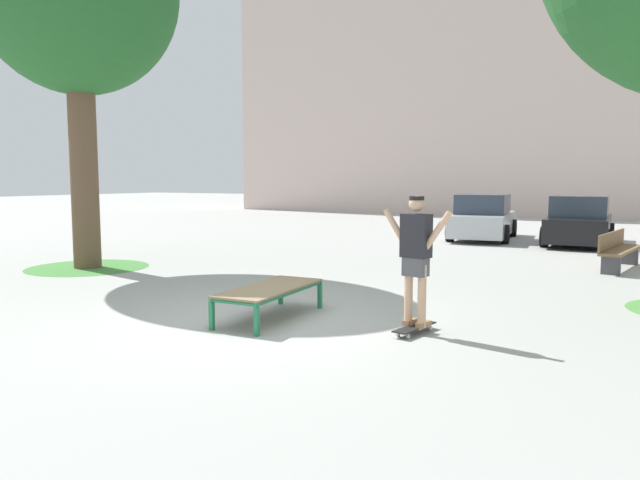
# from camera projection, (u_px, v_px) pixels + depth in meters

# --- Properties ---
(ground_plane) EXTENTS (120.00, 120.00, 0.00)m
(ground_plane) POSITION_uv_depth(u_px,v_px,m) (265.00, 322.00, 8.35)
(ground_plane) COLOR #A8A8A3
(building_facade) EXTENTS (32.41, 4.00, 15.20)m
(building_facade) POSITION_uv_depth(u_px,v_px,m) (502.00, 78.00, 32.98)
(building_facade) COLOR beige
(building_facade) RESTS_ON ground
(skate_box) EXTENTS (0.85, 1.93, 0.46)m
(skate_box) POSITION_uv_depth(u_px,v_px,m) (270.00, 290.00, 8.52)
(skate_box) COLOR #237A4C
(skate_box) RESTS_ON ground
(skateboard) EXTENTS (0.35, 0.82, 0.09)m
(skateboard) POSITION_uv_depth(u_px,v_px,m) (415.00, 328.00, 7.72)
(skateboard) COLOR black
(skateboard) RESTS_ON ground
(skater) EXTENTS (0.99, 0.34, 1.69)m
(skater) POSITION_uv_depth(u_px,v_px,m) (416.00, 252.00, 7.62)
(skater) COLOR tan
(skater) RESTS_ON skateboard
(grass_patch_near_left) EXTENTS (2.67, 2.67, 0.01)m
(grass_patch_near_left) POSITION_uv_depth(u_px,v_px,m) (88.00, 267.00, 13.48)
(grass_patch_near_left) COLOR #47893D
(grass_patch_near_left) RESTS_ON ground
(car_silver) EXTENTS (2.23, 4.35, 1.50)m
(car_silver) POSITION_uv_depth(u_px,v_px,m) (483.00, 218.00, 19.82)
(car_silver) COLOR #B7BABF
(car_silver) RESTS_ON ground
(car_black) EXTENTS (2.01, 4.25, 1.50)m
(car_black) POSITION_uv_depth(u_px,v_px,m) (579.00, 222.00, 18.19)
(car_black) COLOR black
(car_black) RESTS_ON ground
(park_bench) EXTENTS (0.81, 2.44, 0.83)m
(park_bench) POSITION_uv_depth(u_px,v_px,m) (618.00, 249.00, 13.20)
(park_bench) COLOR brown
(park_bench) RESTS_ON ground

